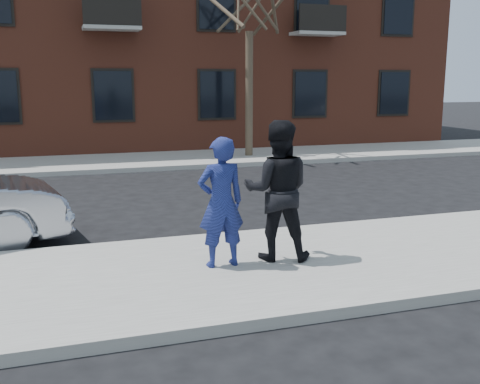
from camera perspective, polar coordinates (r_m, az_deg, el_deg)
name	(u,v)px	position (r m, az deg, el deg)	size (l,w,h in m)	color
ground	(198,275)	(8.20, -4.25, -8.44)	(100.00, 100.00, 0.00)	black
near_sidewalk	(203,276)	(7.95, -3.83, -8.52)	(50.00, 3.50, 0.15)	gray
near_curb	(177,241)	(9.62, -6.45, -5.00)	(50.00, 0.10, 0.15)	#999691
far_sidewalk	(118,162)	(19.03, -12.29, 2.99)	(50.00, 3.50, 0.15)	gray
far_curb	(124,170)	(17.26, -11.69, 2.17)	(50.00, 0.10, 0.15)	#999691
man_hoodie	(221,202)	(7.89, -1.95, -1.07)	(0.71, 0.53, 1.86)	navy
man_peacoat	(277,191)	(8.22, 3.83, 0.15)	(1.21, 1.07, 2.06)	black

